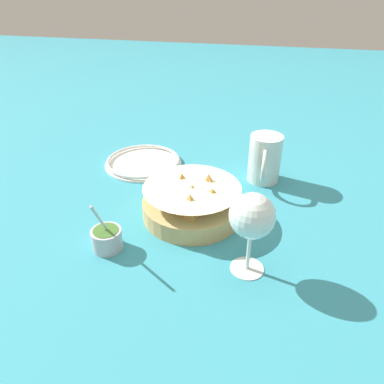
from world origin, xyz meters
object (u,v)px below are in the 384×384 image
beer_mug (264,160)px  wine_glass (252,218)px  food_basket (193,202)px  side_plate (143,162)px  sauce_cup (107,238)px

beer_mug → wine_glass: bearing=-1.5°
food_basket → beer_mug: size_ratio=1.71×
food_basket → side_plate: bearing=-138.6°
beer_mug → side_plate: 0.32m
sauce_cup → beer_mug: size_ratio=0.98×
food_basket → sauce_cup: (0.14, -0.14, -0.01)m
side_plate → wine_glass: bearing=41.9°
food_basket → sauce_cup: bearing=-44.0°
food_basket → wine_glass: 0.21m
sauce_cup → wine_glass: wine_glass is taller
sauce_cup → side_plate: sauce_cup is taller
sauce_cup → beer_mug: sauce_cup is taller
beer_mug → side_plate: size_ratio=0.60×
food_basket → side_plate: 0.27m
food_basket → beer_mug: bearing=143.8°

